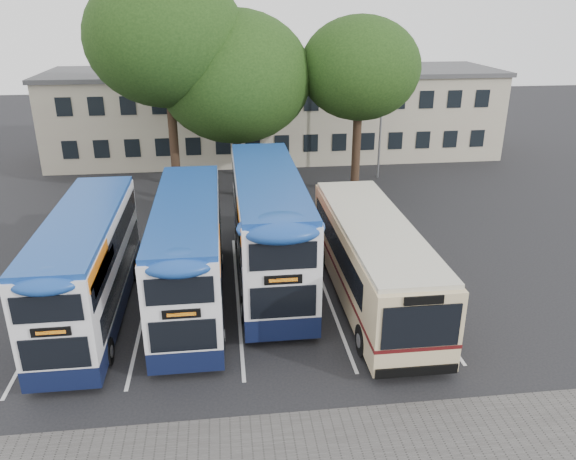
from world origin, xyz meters
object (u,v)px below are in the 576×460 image
Objects in this scene: tree_mid at (235,77)px; bus_dd_mid at (189,249)px; tree_left at (166,38)px; bus_dd_left at (88,262)px; bus_single at (372,255)px; tree_right at (360,69)px; lamp_post at (382,99)px; bus_dd_right at (268,222)px.

tree_mid reaches higher than bus_dd_mid.
bus_dd_left is (-2.26, -12.67, -6.78)m from tree_left.
tree_left reaches higher than bus_single.
tree_mid is 1.03× the size of tree_right.
tree_left is 1.17× the size of bus_single.
bus_single is at bearing -3.93° from bus_dd_mid.
bus_dd_left is (-15.00, -15.85, -2.92)m from lamp_post.
tree_mid is 1.07× the size of bus_dd_mid.
bus_dd_right is at bearing -121.87° from lamp_post.
bus_dd_right reaches higher than bus_dd_mid.
tree_right is at bearing 79.55° from bus_single.
bus_dd_right reaches higher than bus_single.
bus_dd_mid is at bearing -149.66° from bus_dd_right.
tree_left is at bearing 113.05° from bus_dd_right.
lamp_post is 0.93× the size of bus_dd_mid.
bus_dd_mid is (-11.48, -15.27, -2.84)m from lamp_post.
bus_dd_left is 0.89× the size of bus_single.
bus_dd_right is at bearing 19.85° from bus_dd_left.
bus_dd_left is 10.38m from bus_single.
bus_dd_right is at bearing 148.49° from bus_single.
lamp_post is at bearing 46.58° from bus_dd_left.
tree_mid is 0.98× the size of bus_single.
bus_dd_mid reaches higher than bus_dd_left.
bus_single is (8.11, -12.57, -7.15)m from tree_left.
lamp_post is 0.72× the size of tree_left.
tree_right reaches higher than bus_dd_left.
tree_left reaches higher than bus_dd_mid.
tree_left is 1.33× the size of bus_dd_left.
bus_dd_left is 3.57m from bus_dd_mid.
tree_right reaches higher than bus_dd_mid.
tree_mid reaches higher than tree_right.
bus_dd_left reaches higher than bus_single.
tree_right reaches higher than bus_single.
tree_left is 1.20× the size of tree_mid.
tree_left is at bearing 122.84° from bus_single.
bus_dd_left is at bearing -113.64° from tree_mid.
bus_dd_right is (3.11, 1.82, 0.21)m from bus_dd_mid.
tree_right is 0.95× the size of bus_dd_right.
tree_mid is at bearing 94.51° from bus_dd_right.
lamp_post is 22.02m from bus_dd_left.
bus_single is at bearing -100.45° from tree_right.
lamp_post reaches higher than bus_dd_mid.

